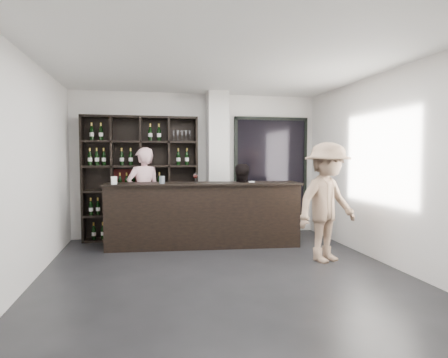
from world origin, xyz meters
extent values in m
cube|color=black|center=(0.00, 0.00, -0.01)|extent=(5.00, 5.50, 0.01)
cube|color=silver|center=(0.35, 2.47, 1.45)|extent=(0.40, 0.40, 2.90)
cube|color=black|center=(1.55, 2.69, 1.40)|extent=(1.60, 0.08, 2.10)
cube|color=black|center=(1.55, 2.69, 1.40)|extent=(1.48, 0.02, 1.98)
cube|color=black|center=(-0.04, 1.75, 0.56)|extent=(3.41, 0.64, 1.12)
cube|color=black|center=(-0.04, 1.75, 1.14)|extent=(3.49, 0.72, 0.03)
imported|color=#FFC2C8|center=(-1.10, 2.40, 0.90)|extent=(0.77, 0.63, 1.80)
imported|color=black|center=(0.67, 1.85, 0.74)|extent=(0.78, 0.64, 1.48)
imported|color=#96765C|center=(1.69, 0.40, 0.92)|extent=(1.36, 1.09, 1.84)
cylinder|color=#A7B9C9|center=(-0.77, 1.75, 1.22)|extent=(0.12, 0.12, 0.13)
cube|color=white|center=(0.85, 1.72, 1.16)|extent=(0.13, 0.13, 0.02)
cube|color=white|center=(-1.58, 1.66, 1.22)|extent=(0.10, 0.07, 0.14)
camera|label=1|loc=(-1.01, -4.90, 1.63)|focal=30.00mm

